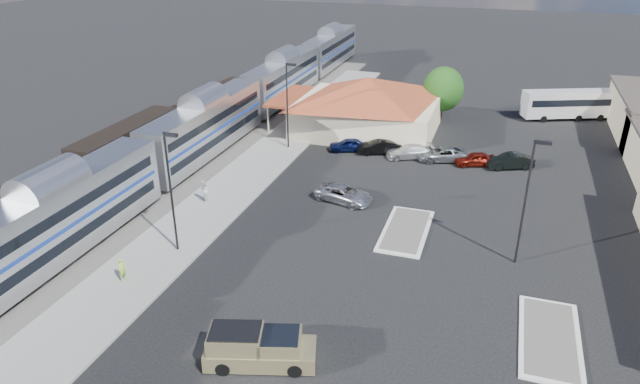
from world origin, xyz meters
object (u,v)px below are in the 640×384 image
(station_depot, at_px, (367,105))
(suv, at_px, (344,194))
(pickup_truck, at_px, (261,348))
(coach_bus, at_px, (568,103))

(station_depot, distance_m, suv, 18.74)
(pickup_truck, relative_size, coach_bus, 0.57)
(station_depot, bearing_deg, pickup_truck, -84.31)
(coach_bus, bearing_deg, station_depot, 96.58)
(pickup_truck, xyz_separation_m, coach_bus, (17.94, 50.75, 1.03))
(coach_bus, bearing_deg, suv, 125.46)
(pickup_truck, distance_m, coach_bus, 53.84)
(suv, bearing_deg, pickup_truck, -162.62)
(station_depot, height_order, pickup_truck, station_depot)
(suv, bearing_deg, station_depot, 21.85)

